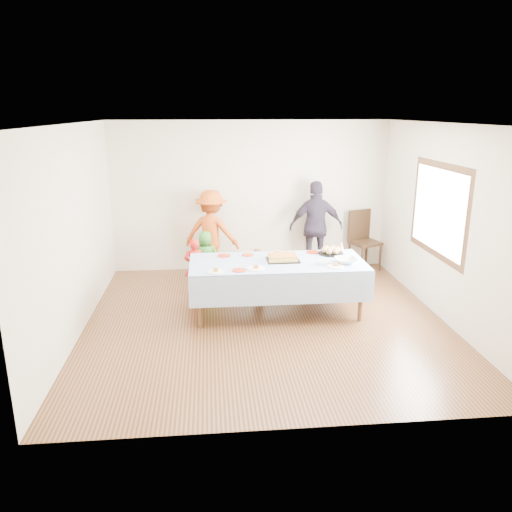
{
  "coord_description": "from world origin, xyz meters",
  "views": [
    {
      "loc": [
        -0.75,
        -6.47,
        2.87
      ],
      "look_at": [
        -0.11,
        0.3,
        0.87
      ],
      "focal_mm": 35.0,
      "sensor_mm": 36.0,
      "label": 1
    }
  ],
  "objects": [
    {
      "name": "plate_white_right",
      "position": [
        0.97,
        -0.02,
        0.79
      ],
      "size": [
        0.23,
        0.23,
        0.01
      ],
      "primitive_type": "cylinder",
      "color": "white",
      "rests_on": "party_table"
    },
    {
      "name": "adult_right",
      "position": [
        1.16,
        2.2,
        0.83
      ],
      "size": [
        0.98,
        0.42,
        1.66
      ],
      "primitive_type": "imported",
      "rotation": [
        0.0,
        0.0,
        3.13
      ],
      "color": "#322A3A",
      "rests_on": "ground"
    },
    {
      "name": "party_table",
      "position": [
        0.2,
        0.29,
        0.72
      ],
      "size": [
        2.5,
        1.1,
        0.78
      ],
      "color": "#55341D",
      "rests_on": "ground"
    },
    {
      "name": "dining_chair",
      "position": [
        2.07,
        2.29,
        0.61
      ],
      "size": [
        0.61,
        0.61,
        1.09
      ],
      "rotation": [
        0.0,
        0.0,
        0.35
      ],
      "color": "black",
      "rests_on": "ground"
    },
    {
      "name": "toddler_right",
      "position": [
        -0.02,
        1.13,
        0.37
      ],
      "size": [
        0.43,
        0.37,
        0.75
      ],
      "primitive_type": "imported",
      "rotation": [
        0.0,
        0.0,
        3.42
      ],
      "color": "tan",
      "rests_on": "ground"
    },
    {
      "name": "plate_white_left",
      "position": [
        -0.69,
        -0.1,
        0.79
      ],
      "size": [
        0.22,
        0.22,
        0.01
      ],
      "primitive_type": "cylinder",
      "color": "white",
      "rests_on": "party_table"
    },
    {
      "name": "fork_pile",
      "position": [
        0.8,
        0.1,
        0.81
      ],
      "size": [
        0.24,
        0.18,
        0.07
      ],
      "primitive_type": null,
      "color": "white",
      "rests_on": "party_table"
    },
    {
      "name": "plate_red_far_c",
      "position": [
        0.26,
        0.67,
        0.79
      ],
      "size": [
        0.19,
        0.19,
        0.01
      ],
      "primitive_type": "cylinder",
      "color": "red",
      "rests_on": "party_table"
    },
    {
      "name": "punch_bowl",
      "position": [
        1.15,
        0.12,
        0.82
      ],
      "size": [
        0.31,
        0.31,
        0.08
      ],
      "primitive_type": "imported",
      "color": "silver",
      "rests_on": "party_table"
    },
    {
      "name": "plate_red_far_b",
      "position": [
        -0.2,
        0.65,
        0.79
      ],
      "size": [
        0.18,
        0.18,
        0.01
      ],
      "primitive_type": "cylinder",
      "color": "red",
      "rests_on": "party_table"
    },
    {
      "name": "adult_left",
      "position": [
        -0.73,
        2.2,
        0.76
      ],
      "size": [
        1.11,
        0.85,
        1.53
      ],
      "primitive_type": "imported",
      "rotation": [
        0.0,
        0.0,
        2.82
      ],
      "color": "#C45118",
      "rests_on": "ground"
    },
    {
      "name": "room_walls",
      "position": [
        0.05,
        0.0,
        1.77
      ],
      "size": [
        5.04,
        5.04,
        2.72
      ],
      "color": "beige",
      "rests_on": "ground"
    },
    {
      "name": "plate_white_mid",
      "position": [
        -0.14,
        -0.02,
        0.79
      ],
      "size": [
        0.24,
        0.24,
        0.01
      ],
      "primitive_type": "cylinder",
      "color": "white",
      "rests_on": "party_table"
    },
    {
      "name": "toddler_left",
      "position": [
        -1.01,
        1.23,
        0.45
      ],
      "size": [
        0.34,
        0.23,
        0.9
      ],
      "primitive_type": "imported",
      "rotation": [
        0.0,
        0.0,
        3.19
      ],
      "color": "red",
      "rests_on": "ground"
    },
    {
      "name": "plate_red_far_a",
      "position": [
        -0.55,
        0.64,
        0.79
      ],
      "size": [
        0.2,
        0.2,
        0.01
      ],
      "primitive_type": "cylinder",
      "color": "red",
      "rests_on": "party_table"
    },
    {
      "name": "party_hat",
      "position": [
        1.24,
        0.74,
        0.86
      ],
      "size": [
        0.09,
        0.09,
        0.16
      ],
      "primitive_type": "cone",
      "color": "white",
      "rests_on": "party_table"
    },
    {
      "name": "rolls_tray",
      "position": [
        1.05,
        0.6,
        0.83
      ],
      "size": [
        0.38,
        0.38,
        0.11
      ],
      "color": "black",
      "rests_on": "party_table"
    },
    {
      "name": "ground",
      "position": [
        0.0,
        0.0,
        0.0
      ],
      "size": [
        5.0,
        5.0,
        0.0
      ],
      "primitive_type": "plane",
      "color": "#402412",
      "rests_on": "ground"
    },
    {
      "name": "plate_red_far_d",
      "position": [
        0.8,
        0.71,
        0.79
      ],
      "size": [
        0.19,
        0.19,
        0.01
      ],
      "primitive_type": "cylinder",
      "color": "red",
      "rests_on": "party_table"
    },
    {
      "name": "birthday_cake",
      "position": [
        0.28,
        0.34,
        0.82
      ],
      "size": [
        0.47,
        0.36,
        0.08
      ],
      "color": "black",
      "rests_on": "party_table"
    },
    {
      "name": "plate_red_near",
      "position": [
        -0.37,
        -0.07,
        0.79
      ],
      "size": [
        0.19,
        0.19,
        0.01
      ],
      "primitive_type": "cylinder",
      "color": "red",
      "rests_on": "party_table"
    },
    {
      "name": "toddler_mid",
      "position": [
        -0.83,
        1.65,
        0.46
      ],
      "size": [
        0.46,
        0.31,
        0.92
      ],
      "primitive_type": "imported",
      "rotation": [
        0.0,
        0.0,
        3.18
      ],
      "color": "#327F2A",
      "rests_on": "ground"
    }
  ]
}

